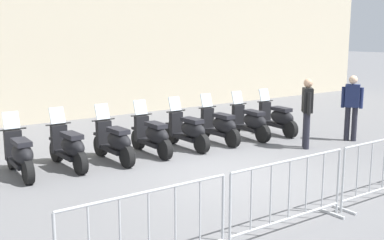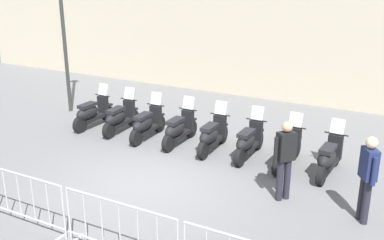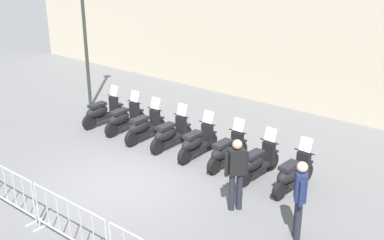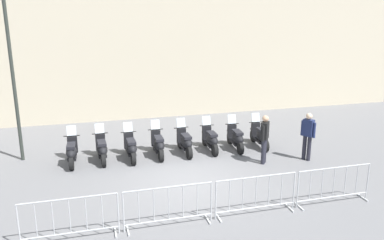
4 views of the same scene
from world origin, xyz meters
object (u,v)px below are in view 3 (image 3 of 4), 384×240
(motorcycle_4, at_px, (196,143))
(motorcycle_5, at_px, (226,151))
(motorcycle_1, at_px, (123,118))
(motorcycle_7, at_px, (292,174))
(motorcycle_3, at_px, (170,134))
(officer_mid_plaza, at_px, (236,171))
(street_lamp, at_px, (83,7))
(barrier_segment_2, at_px, (70,224))
(barrier_segment_1, at_px, (6,188))
(officer_near_row_end, at_px, (300,196))
(motorcycle_0, at_px, (102,112))
(motorcycle_2, at_px, (144,127))
(motorcycle_6, at_px, (257,162))

(motorcycle_4, xyz_separation_m, motorcycle_5, (1.00, -0.05, 0.00))
(motorcycle_1, relative_size, motorcycle_7, 1.00)
(motorcycle_3, height_order, officer_mid_plaza, officer_mid_plaza)
(motorcycle_4, xyz_separation_m, street_lamp, (-5.69, 1.39, 3.19))
(motorcycle_5, distance_m, barrier_segment_2, 4.92)
(barrier_segment_1, height_order, officer_near_row_end, officer_near_row_end)
(motorcycle_0, relative_size, street_lamp, 0.28)
(motorcycle_1, bearing_deg, motorcycle_0, 176.86)
(motorcycle_0, xyz_separation_m, motorcycle_7, (7.03, -0.60, 0.00))
(motorcycle_1, relative_size, officer_mid_plaza, 1.00)
(street_lamp, bearing_deg, motorcycle_5, -12.07)
(barrier_segment_1, bearing_deg, motorcycle_3, 78.06)
(motorcycle_0, bearing_deg, barrier_segment_1, -68.50)
(motorcycle_2, bearing_deg, motorcycle_4, -2.71)
(barrier_segment_1, bearing_deg, motorcycle_6, 48.53)
(officer_near_row_end, distance_m, officer_mid_plaza, 1.61)
(motorcycle_6, bearing_deg, motorcycle_0, 175.19)
(officer_mid_plaza, bearing_deg, barrier_segment_1, -145.83)
(street_lamp, bearing_deg, motorcycle_0, -32.42)
(motorcycle_7, xyz_separation_m, officer_near_row_end, (0.89, -1.77, 0.53))
(barrier_segment_1, distance_m, street_lamp, 7.79)
(motorcycle_2, distance_m, motorcycle_5, 3.02)
(motorcycle_5, bearing_deg, motorcycle_4, 177.40)
(motorcycle_4, relative_size, motorcycle_6, 1.00)
(motorcycle_6, xyz_separation_m, barrier_segment_1, (-4.03, -4.56, 0.07))
(motorcycle_3, bearing_deg, motorcycle_0, 175.35)
(motorcycle_4, bearing_deg, barrier_segment_1, -113.16)
(motorcycle_4, distance_m, motorcycle_5, 1.01)
(motorcycle_3, bearing_deg, motorcycle_2, 179.30)
(motorcycle_4, height_order, barrier_segment_2, motorcycle_4)
(barrier_segment_2, bearing_deg, motorcycle_4, 93.30)
(motorcycle_1, height_order, street_lamp, street_lamp)
(motorcycle_1, bearing_deg, motorcycle_2, -10.11)
(motorcycle_0, xyz_separation_m, officer_mid_plaza, (6.32, -2.13, 0.53))
(motorcycle_1, bearing_deg, officer_near_row_end, -18.53)
(motorcycle_3, xyz_separation_m, motorcycle_4, (1.01, -0.08, 0.00))
(motorcycle_2, distance_m, officer_near_row_end, 6.30)
(motorcycle_3, height_order, officer_near_row_end, officer_near_row_end)
(motorcycle_0, distance_m, barrier_segment_2, 6.78)
(barrier_segment_1, height_order, street_lamp, street_lamp)
(motorcycle_1, height_order, motorcycle_2, same)
(motorcycle_5, xyz_separation_m, motorcycle_6, (1.00, -0.13, 0.00))
(motorcycle_4, distance_m, motorcycle_6, 2.01)
(motorcycle_7, bearing_deg, motorcycle_5, 173.55)
(motorcycle_6, bearing_deg, barrier_segment_1, -131.47)
(officer_near_row_end, bearing_deg, motorcycle_0, 163.33)
(motorcycle_5, xyz_separation_m, officer_mid_plaza, (1.29, -1.76, 0.53))
(motorcycle_0, height_order, motorcycle_7, same)
(street_lamp, height_order, officer_mid_plaza, street_lamp)
(street_lamp, height_order, officer_near_row_end, street_lamp)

